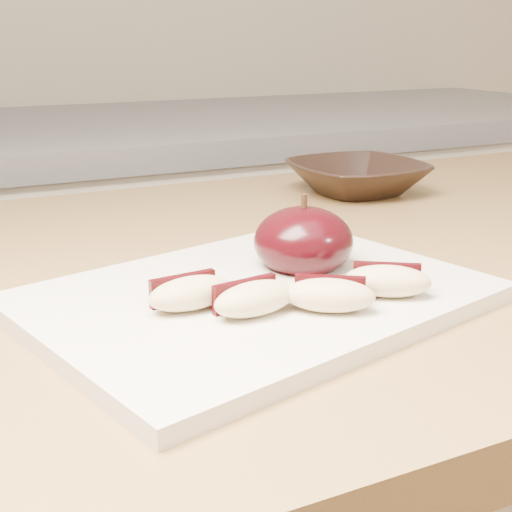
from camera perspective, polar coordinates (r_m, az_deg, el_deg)
name	(u,v)px	position (r m, az deg, el deg)	size (l,w,h in m)	color
back_cabinet	(39,382)	(1.39, -16.97, -9.58)	(2.40, 0.62, 0.94)	silver
cutting_board	(256,297)	(0.51, 0.00, -3.33)	(0.31, 0.23, 0.01)	silver
apple_half	(303,242)	(0.56, 3.81, 1.16)	(0.08, 0.08, 0.07)	black
apple_wedge_a	(190,293)	(0.47, -5.30, -2.93)	(0.06, 0.03, 0.02)	#D7BD88
apple_wedge_b	(254,298)	(0.46, -0.17, -3.38)	(0.06, 0.04, 0.02)	#D7BD88
apple_wedge_c	(329,295)	(0.47, 5.89, -3.09)	(0.07, 0.06, 0.02)	#D7BD88
apple_wedge_d	(387,280)	(0.50, 10.46, -1.94)	(0.07, 0.06, 0.02)	#D7BD88
bowl	(357,177)	(0.87, 8.05, 6.24)	(0.16, 0.16, 0.04)	black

